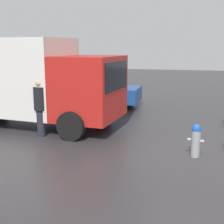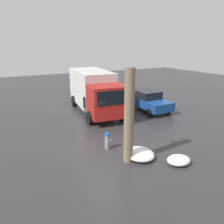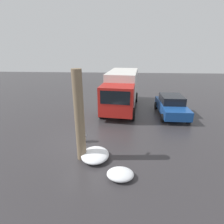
{
  "view_description": "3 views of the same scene",
  "coord_description": "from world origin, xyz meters",
  "px_view_note": "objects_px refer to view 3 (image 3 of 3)",
  "views": [
    {
      "loc": [
        0.21,
        8.01,
        2.84
      ],
      "look_at": [
        2.41,
        -0.69,
        0.92
      ],
      "focal_mm": 50.0,
      "sensor_mm": 36.0,
      "label": 1
    },
    {
      "loc": [
        -8.94,
        4.47,
        5.05
      ],
      "look_at": [
        2.4,
        -1.54,
        1.05
      ],
      "focal_mm": 35.0,
      "sensor_mm": 36.0,
      "label": 2
    },
    {
      "loc": [
        -8.53,
        -2.18,
        4.93
      ],
      "look_at": [
        2.37,
        -1.46,
        0.95
      ],
      "focal_mm": 28.0,
      "sensor_mm": 36.0,
      "label": 3
    }
  ],
  "objects_px": {
    "delivery_truck": "(122,89)",
    "pedestrian": "(105,101)",
    "tree_trunk": "(79,117)",
    "parked_car": "(171,105)",
    "fire_hydrant": "(83,134)"
  },
  "relations": [
    {
      "from": "tree_trunk",
      "to": "parked_car",
      "type": "xyz_separation_m",
      "value": [
        6.18,
        -5.66,
        -1.32
      ]
    },
    {
      "from": "pedestrian",
      "to": "fire_hydrant",
      "type": "bearing_deg",
      "value": -107.99
    },
    {
      "from": "delivery_truck",
      "to": "pedestrian",
      "type": "bearing_deg",
      "value": 54.45
    },
    {
      "from": "fire_hydrant",
      "to": "delivery_truck",
      "type": "xyz_separation_m",
      "value": [
        6.19,
        -2.03,
        1.23
      ]
    },
    {
      "from": "fire_hydrant",
      "to": "delivery_truck",
      "type": "distance_m",
      "value": 6.63
    },
    {
      "from": "delivery_truck",
      "to": "pedestrian",
      "type": "xyz_separation_m",
      "value": [
        -1.44,
        1.28,
        -0.69
      ]
    },
    {
      "from": "delivery_truck",
      "to": "pedestrian",
      "type": "height_order",
      "value": "delivery_truck"
    },
    {
      "from": "parked_car",
      "to": "tree_trunk",
      "type": "bearing_deg",
      "value": 47.91
    },
    {
      "from": "fire_hydrant",
      "to": "delivery_truck",
      "type": "bearing_deg",
      "value": 87.56
    },
    {
      "from": "pedestrian",
      "to": "parked_car",
      "type": "bearing_deg",
      "value": -10.14
    },
    {
      "from": "fire_hydrant",
      "to": "pedestrian",
      "type": "relative_size",
      "value": 0.48
    },
    {
      "from": "pedestrian",
      "to": "tree_trunk",
      "type": "bearing_deg",
      "value": -103.32
    },
    {
      "from": "pedestrian",
      "to": "parked_car",
      "type": "distance_m",
      "value": 5.19
    },
    {
      "from": "parked_car",
      "to": "fire_hydrant",
      "type": "bearing_deg",
      "value": 38.49
    },
    {
      "from": "tree_trunk",
      "to": "pedestrian",
      "type": "bearing_deg",
      "value": -4.36
    }
  ]
}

